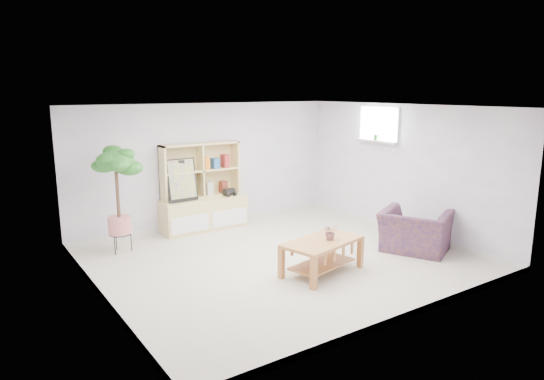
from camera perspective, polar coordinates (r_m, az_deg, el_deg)
floor at (r=7.77m, az=0.96°, el=-8.23°), size 5.50×5.00×0.01m
ceiling at (r=7.31m, az=1.03°, el=9.76°), size 5.50×5.00×0.01m
walls at (r=7.45m, az=0.99°, el=0.49°), size 5.51×5.01×2.40m
baseboard at (r=7.75m, az=0.96°, el=-7.88°), size 5.50×5.00×0.10m
window at (r=9.57m, az=12.51°, el=7.55°), size 0.10×0.98×0.68m
window_sill at (r=9.56m, az=12.18°, el=5.63°), size 0.14×1.00×0.04m
storage_unit at (r=9.31m, az=-8.08°, el=0.33°), size 1.66×0.56×1.66m
poster at (r=9.05m, az=-10.58°, el=1.16°), size 0.58×0.15×0.80m
toy_truck at (r=9.46m, az=-5.04°, el=-0.21°), size 0.31×0.23×0.16m
coffee_table at (r=7.21m, az=5.90°, el=-7.79°), size 1.33×0.92×0.50m
table_plant at (r=7.14m, az=6.89°, el=-4.88°), size 0.25×0.22×0.24m
floor_tree at (r=8.28m, az=-17.67°, el=-1.15°), size 0.84×0.84×1.77m
armchair at (r=8.39m, az=16.47°, el=-4.35°), size 1.30×1.37×0.79m
sill_plant at (r=9.55m, az=12.17°, el=6.47°), size 0.16×0.15×0.24m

